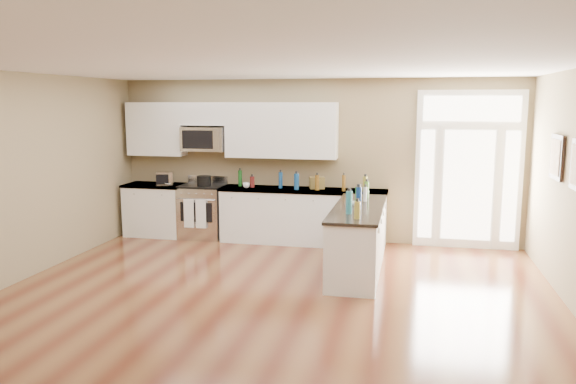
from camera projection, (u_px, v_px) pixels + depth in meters
The scene contains 19 objects.
ground at pixel (253, 325), 6.12m from camera, with size 8.00×8.00×0.00m, color #582818.
room_shell at pixel (251, 169), 5.85m from camera, with size 8.00×8.00×8.00m.
back_cabinet_left at pixel (157, 211), 10.22m from camera, with size 1.10×0.66×0.94m.
back_cabinet_right at pixel (303, 218), 9.64m from camera, with size 2.85×0.66×0.94m.
peninsula_cabinet at pixel (358, 241), 8.01m from camera, with size 0.69×2.32×0.94m.
upper_cabinet_left at pixel (157, 129), 10.12m from camera, with size 1.04×0.33×0.95m, color white.
upper_cabinet_right at pixel (281, 130), 9.63m from camera, with size 1.94×0.33×0.95m, color white.
upper_cabinet_short at pixel (205, 114), 9.88m from camera, with size 0.82×0.33×0.40m, color white.
microwave at pixel (205, 139), 9.92m from camera, with size 0.78×0.41×0.42m.
entry_door at pixel (468, 170), 9.18m from camera, with size 1.70×0.10×2.60m.
wall_art_near at pixel (557, 157), 7.23m from camera, with size 0.05×0.58×0.58m.
kitchen_range at pixel (203, 211), 10.02m from camera, with size 0.76×0.68×1.08m.
stockpot at pixel (204, 180), 9.82m from camera, with size 0.25×0.25×0.19m, color black.
toaster_oven at pixel (165, 179), 9.98m from camera, with size 0.28×0.22×0.24m, color silver.
cardboard_box at pixel (317, 183), 9.58m from camera, with size 0.24×0.18×0.20m, color brown.
bowl_left at pixel (167, 184), 9.97m from camera, with size 0.20×0.20×0.05m, color white.
bowl_peninsula at pixel (355, 204), 8.02m from camera, with size 0.17×0.17×0.05m, color white.
cup_counter at pixel (246, 185), 9.67m from camera, with size 0.11×0.11×0.09m, color white.
counter_bottles at pixel (327, 189), 8.65m from camera, with size 2.36×2.45×0.31m.
Camera 1 is at (1.63, -5.59, 2.40)m, focal length 35.00 mm.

